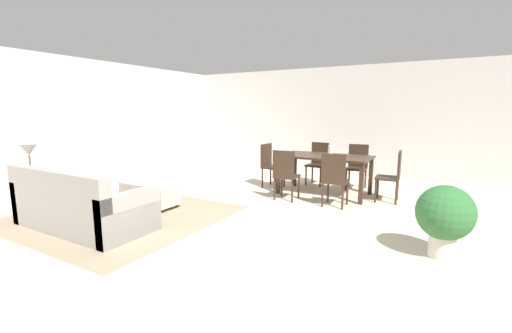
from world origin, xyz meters
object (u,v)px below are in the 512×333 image
dining_chair_far_right (357,164)px  dining_chair_near_left (285,172)px  dining_chair_head_east (393,173)px  ottoman_table (150,193)px  dining_chair_far_left (318,161)px  table_lamp (29,151)px  dining_table (325,160)px  dining_chair_head_west (270,163)px  couch (81,208)px  vase_centerpiece (330,150)px  dining_chair_near_right (334,177)px  side_table (33,185)px  potted_plant (445,215)px

dining_chair_far_right → dining_chair_near_left: bearing=-118.7°
dining_chair_near_left → dining_chair_head_east: 1.90m
ottoman_table → dining_chair_far_left: size_ratio=1.07×
table_lamp → dining_table: table_lamp is taller
table_lamp → dining_chair_head_west: bearing=56.0°
table_lamp → dining_table: (3.60, 3.51, -0.32)m
couch → dining_chair_far_left: bearing=66.9°
table_lamp → dining_chair_far_left: 5.39m
dining_table → vase_centerpiece: bearing=27.9°
couch → vase_centerpiece: bearing=56.6°
dining_chair_head_west → vase_centerpiece: size_ratio=4.73×
dining_chair_far_right → vase_centerpiece: 0.91m
dining_chair_near_right → dining_chair_head_west: same height
dining_table → ottoman_table: bearing=-134.4°
table_lamp → dining_chair_far_left: table_lamp is taller
couch → dining_chair_far_left: size_ratio=2.20×
couch → table_lamp: bearing=177.8°
couch → dining_chair_far_right: bearing=58.1°
ottoman_table → dining_chair_far_left: dining_chair_far_left is taller
dining_chair_near_left → dining_chair_far_right: size_ratio=1.00×
ottoman_table → dining_chair_head_west: 2.61m
side_table → dining_chair_head_west: (2.39, 3.55, 0.06)m
ottoman_table → dining_chair_far_left: 3.67m
dining_chair_head_east → dining_chair_far_right: bearing=135.7°
dining_chair_far_right → dining_table: bearing=-117.9°
side_table → vase_centerpiece: vase_centerpiece is taller
dining_chair_head_east → vase_centerpiece: bearing=179.0°
dining_chair_near_left → dining_chair_near_right: same height
side_table → dining_chair_far_right: (4.03, 4.33, 0.06)m
dining_chair_near_left → dining_chair_head_east: bearing=26.3°
couch → dining_chair_head_east: 5.04m
dining_chair_near_left → dining_chair_far_right: bearing=61.3°
dining_chair_far_right → dining_chair_head_west: 1.82m
couch → potted_plant: bearing=17.9°
dining_chair_far_left → dining_chair_head_west: (-0.79, -0.78, 0.00)m
dining_chair_near_left → vase_centerpiece: 1.08m
side_table → dining_chair_near_right: dining_chair_near_right is taller
dining_chair_far_right → potted_plant: dining_chair_far_right is taller
side_table → dining_chair_far_right: bearing=47.0°
dining_chair_near_right → vase_centerpiece: 0.97m
couch → ottoman_table: size_ratio=2.05×
couch → potted_plant: (4.38, 1.41, 0.20)m
dining_chair_near_left → dining_chair_near_right: size_ratio=1.00×
couch → dining_chair_head_east: dining_chair_head_east is taller
dining_chair_near_left → dining_table: bearing=60.6°
dining_chair_far_right → vase_centerpiece: size_ratio=4.73×
table_lamp → dining_chair_head_west: 4.30m
potted_plant → dining_chair_far_left: bearing=130.2°
dining_chair_head_west → dining_chair_far_left: bearing=44.6°
dining_table → dining_chair_head_west: size_ratio=1.87×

